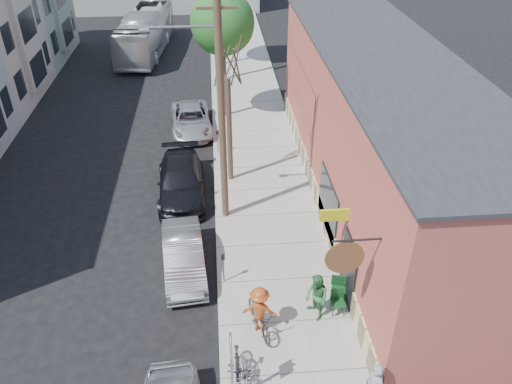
{
  "coord_description": "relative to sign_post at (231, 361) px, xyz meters",
  "views": [
    {
      "loc": [
        2.28,
        -13.2,
        12.93
      ],
      "look_at": [
        3.73,
        3.76,
        1.5
      ],
      "focal_mm": 35.0,
      "sensor_mm": 36.0,
      "label": 1
    }
  ],
  "objects": [
    {
      "name": "tree_leafy_mid",
      "position": [
        0.45,
        18.91,
        3.69
      ],
      "size": [
        3.48,
        3.48,
        7.13
      ],
      "color": "#44392C",
      "rests_on": "sidewalk"
    },
    {
      "name": "parking_meter_far",
      "position": [
        -0.1,
        14.34,
        -0.85
      ],
      "size": [
        0.14,
        0.14,
        1.24
      ],
      "color": "slate",
      "rests_on": "sidewalk"
    },
    {
      "name": "parked_bike_a",
      "position": [
        0.16,
        0.55,
        -1.11
      ],
      "size": [
        0.57,
        1.93,
        1.15
      ],
      "primitive_type": "imported",
      "rotation": [
        0.0,
        0.0,
        -0.02
      ],
      "color": "black",
      "rests_on": "sidewalk"
    },
    {
      "name": "car_2",
      "position": [
        -1.84,
        10.79,
        -1.1
      ],
      "size": [
        2.3,
        5.16,
        1.47
      ],
      "primitive_type": "imported",
      "rotation": [
        0.0,
        0.0,
        0.05
      ],
      "color": "black",
      "rests_on": "ground"
    },
    {
      "name": "sidewalk",
      "position": [
        1.9,
        15.71,
        -1.76
      ],
      "size": [
        4.5,
        58.0,
        0.15
      ],
      "primitive_type": "cube",
      "color": "#9E9B92",
      "rests_on": "ground"
    },
    {
      "name": "utility_pole_far",
      "position": [
        0.1,
        24.55,
        3.51
      ],
      "size": [
        1.8,
        0.28,
        10.0
      ],
      "color": "#503A28",
      "rests_on": "sidewalk"
    },
    {
      "name": "parked_bike_b",
      "position": [
        0.37,
        0.36,
        -1.23
      ],
      "size": [
        0.61,
        1.73,
        0.91
      ],
      "primitive_type": "imported",
      "rotation": [
        0.0,
        0.0,
        0.0
      ],
      "color": "gray",
      "rests_on": "sidewalk"
    },
    {
      "name": "sign_post",
      "position": [
        0.0,
        0.0,
        0.0
      ],
      "size": [
        0.07,
        0.45,
        2.8
      ],
      "color": "slate",
      "rests_on": "sidewalk"
    },
    {
      "name": "patio_chair_b",
      "position": [
        3.66,
        2.99,
        -1.24
      ],
      "size": [
        0.53,
        0.53,
        0.88
      ],
      "primitive_type": null,
      "rotation": [
        0.0,
        0.0,
        0.06
      ],
      "color": "#113D1A",
      "rests_on": "sidewalk"
    },
    {
      "name": "cafe_building",
      "position": [
        6.64,
        9.7,
        1.47
      ],
      "size": [
        6.6,
        20.2,
        6.61
      ],
      "color": "#AE4C40",
      "rests_on": "ground"
    },
    {
      "name": "patio_chair_a",
      "position": [
        3.82,
        3.6,
        -1.24
      ],
      "size": [
        0.62,
        0.62,
        0.88
      ],
      "primitive_type": null,
      "rotation": [
        0.0,
        0.0,
        -0.29
      ],
      "color": "#113D1A",
      "rests_on": "sidewalk"
    },
    {
      "name": "cyclist_bike",
      "position": [
        0.98,
        2.51,
        -1.17
      ],
      "size": [
        1.16,
        2.05,
        1.02
      ],
      "primitive_type": "imported",
      "rotation": [
        0.0,
        0.0,
        0.27
      ],
      "color": "black",
      "rests_on": "sidewalk"
    },
    {
      "name": "bus",
      "position": [
        -5.36,
        31.56,
        -0.27
      ],
      "size": [
        3.72,
        11.44,
        3.13
      ],
      "primitive_type": "imported",
      "rotation": [
        0.0,
        0.0,
        -0.1
      ],
      "color": "silver",
      "rests_on": "ground"
    },
    {
      "name": "parking_meter_near",
      "position": [
        -0.1,
        4.79,
        -0.85
      ],
      "size": [
        0.14,
        0.14,
        1.24
      ],
      "color": "slate",
      "rests_on": "sidewalk"
    },
    {
      "name": "ground",
      "position": [
        -2.35,
        4.71,
        -1.83
      ],
      "size": [
        120.0,
        120.0,
        0.0
      ],
      "primitive_type": "plane",
      "color": "black"
    },
    {
      "name": "car_3",
      "position": [
        -1.55,
        17.32,
        -1.18
      ],
      "size": [
        2.54,
        4.86,
        1.31
      ],
      "primitive_type": "imported",
      "rotation": [
        0.0,
        0.0,
        0.08
      ],
      "color": "#AEADB5",
      "rests_on": "ground"
    },
    {
      "name": "tree_bare",
      "position": [
        0.45,
        11.77,
        0.83
      ],
      "size": [
        0.24,
        0.24,
        5.02
      ],
      "color": "#44392C",
      "rests_on": "sidewalk"
    },
    {
      "name": "patron_green",
      "position": [
        2.88,
        2.87,
        -0.8
      ],
      "size": [
        0.93,
        1.04,
        1.76
      ],
      "primitive_type": "imported",
      "rotation": [
        0.0,
        0.0,
        -1.2
      ],
      "color": "#2D7239",
      "rests_on": "sidewalk"
    },
    {
      "name": "cyclist",
      "position": [
        0.98,
        2.51,
        -0.82
      ],
      "size": [
        1.24,
        0.89,
        1.73
      ],
      "primitive_type": "imported",
      "rotation": [
        0.0,
        0.0,
        2.9
      ],
      "color": "#9A3F16",
      "rests_on": "sidewalk"
    },
    {
      "name": "utility_pole_near",
      "position": [
        0.04,
        8.86,
        3.58
      ],
      "size": [
        3.57,
        0.28,
        10.0
      ],
      "color": "#503A28",
      "rests_on": "sidewalk"
    },
    {
      "name": "car_1",
      "position": [
        -1.55,
        5.68,
        -1.15
      ],
      "size": [
        1.86,
        4.28,
        1.37
      ],
      "primitive_type": "imported",
      "rotation": [
        0.0,
        0.0,
        0.1
      ],
      "color": "gray",
      "rests_on": "ground"
    }
  ]
}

